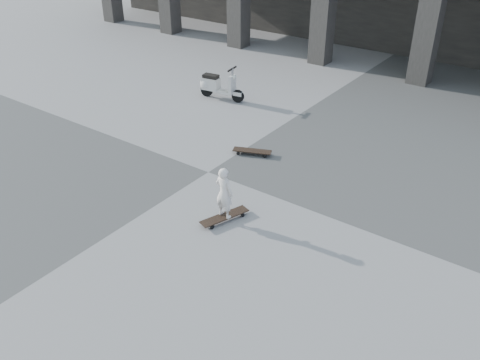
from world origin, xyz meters
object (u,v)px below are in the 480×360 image
Objects in this scene: skateboard_spare at (252,151)px; child at (224,193)px; scooter at (215,85)px; longboard at (225,217)px.

child is at bearing -89.05° from skateboard_spare.
child is 6.38m from scooter.
scooter is (-4.10, 4.88, 0.32)m from longboard.
skateboard_spare is 3.81m from scooter.
skateboard_spare is at bearing -62.92° from child.
longboard is 6.39m from scooter.
scooter is (-4.10, 4.88, -0.22)m from child.
skateboard_spare reaches higher than longboard.
skateboard_spare is at bearing -46.74° from scooter.
child is (1.12, -2.53, 0.53)m from skateboard_spare.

